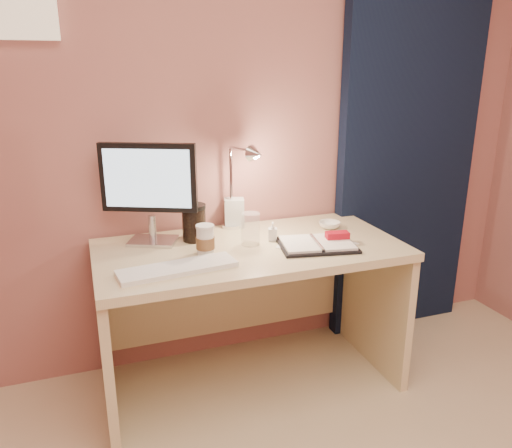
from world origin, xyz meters
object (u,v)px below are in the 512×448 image
object	(u,v)px
planner	(319,243)
lotion_bottle	(273,231)
clear_cup	(250,229)
product_box	(234,213)
dark_jar	(194,224)
monitor	(150,184)
coffee_cup	(205,240)
keyboard	(178,268)
desk_lamp	(228,179)
bowl	(330,225)
desk	(245,284)

from	to	relation	value
planner	lotion_bottle	bearing A→B (deg)	149.46
planner	clear_cup	world-z (taller)	clear_cup
product_box	dark_jar	bearing A→B (deg)	-134.48
monitor	coffee_cup	size ratio (longest dim) A/B	3.52
keyboard	desk_lamp	bearing A→B (deg)	41.97
planner	bowl	xyz separation A→B (m)	(0.17, 0.22, 0.00)
desk	lotion_bottle	bearing A→B (deg)	-15.26
planner	bowl	bearing A→B (deg)	62.72
bowl	desk	bearing A→B (deg)	-174.93
dark_jar	product_box	xyz separation A→B (m)	(0.24, 0.14, -0.00)
bowl	keyboard	bearing A→B (deg)	-160.88
desk_lamp	dark_jar	bearing A→B (deg)	165.68
monitor	product_box	xyz separation A→B (m)	(0.43, 0.11, -0.21)
clear_cup	desk_lamp	distance (m)	0.27
desk	planner	xyz separation A→B (m)	(0.30, -0.18, 0.24)
coffee_cup	product_box	distance (m)	0.41
lotion_bottle	desk_lamp	bearing A→B (deg)	137.30
planner	product_box	distance (m)	0.50
keyboard	coffee_cup	distance (m)	0.22
clear_cup	desk	bearing A→B (deg)	98.84
desk_lamp	product_box	bearing A→B (deg)	34.83
product_box	bowl	bearing A→B (deg)	-7.31
planner	desk	bearing A→B (deg)	158.88
monitor	lotion_bottle	world-z (taller)	monitor
monitor	product_box	size ratio (longest dim) A/B	3.17
monitor	coffee_cup	distance (m)	0.37
desk	bowl	size ratio (longest dim) A/B	12.87
desk_lamp	clear_cup	bearing A→B (deg)	-97.92
keyboard	desk_lamp	distance (m)	0.56
monitor	bowl	distance (m)	0.93
planner	product_box	size ratio (longest dim) A/B	2.59
clear_cup	dark_jar	world-z (taller)	dark_jar
dark_jar	planner	bearing A→B (deg)	-27.76
monitor	desk_lamp	world-z (taller)	monitor
keyboard	product_box	size ratio (longest dim) A/B	3.25
coffee_cup	lotion_bottle	bearing A→B (deg)	11.31
coffee_cup	desk_lamp	size ratio (longest dim) A/B	0.30
desk	desk_lamp	size ratio (longest dim) A/B	3.18
lotion_bottle	coffee_cup	bearing A→B (deg)	-168.69
keyboard	lotion_bottle	world-z (taller)	lotion_bottle
clear_cup	product_box	size ratio (longest dim) A/B	1.02
keyboard	dark_jar	distance (m)	0.38
bowl	desk_lamp	size ratio (longest dim) A/B	0.25
lotion_bottle	dark_jar	xyz separation A→B (m)	(-0.35, 0.13, 0.03)
coffee_cup	product_box	bearing A→B (deg)	54.64
planner	bowl	distance (m)	0.28
lotion_bottle	product_box	distance (m)	0.29
keyboard	dark_jar	world-z (taller)	dark_jar
planner	bowl	world-z (taller)	planner
desk	product_box	distance (m)	0.38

